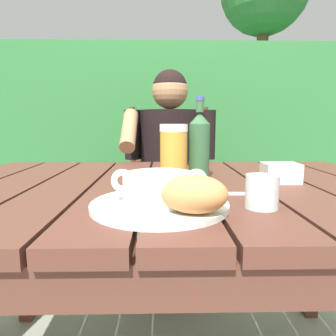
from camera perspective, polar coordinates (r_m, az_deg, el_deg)
dining_table at (r=0.92m, az=1.07°, el=-8.00°), size 1.42×0.93×0.74m
hedge_backdrop at (r=2.64m, az=1.77°, el=8.45°), size 3.72×0.83×2.42m
chair_near_diner at (r=1.84m, az=0.23°, el=-4.60°), size 0.49×0.42×1.01m
person_eating at (r=1.60m, az=0.30°, el=1.01°), size 0.48×0.47×1.19m
serving_plate at (r=0.65m, az=-1.62°, el=-6.97°), size 0.30×0.30×0.01m
soup_bowl at (r=0.64m, az=-1.64°, el=-3.62°), size 0.21×0.16×0.07m
bread_roll at (r=0.57m, az=4.98°, el=-4.93°), size 0.14×0.12×0.07m
beer_glass at (r=0.90m, az=1.40°, el=2.77°), size 0.08×0.08×0.17m
beer_bottle at (r=0.94m, az=5.95°, el=4.34°), size 0.06×0.06×0.26m
water_glass_small at (r=0.67m, az=17.39°, el=-4.30°), size 0.07×0.07×0.07m
butter_tub at (r=0.97m, az=20.52°, el=-0.85°), size 0.10×0.08×0.06m
table_knife at (r=0.77m, az=10.17°, el=-4.74°), size 0.16×0.02×0.01m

